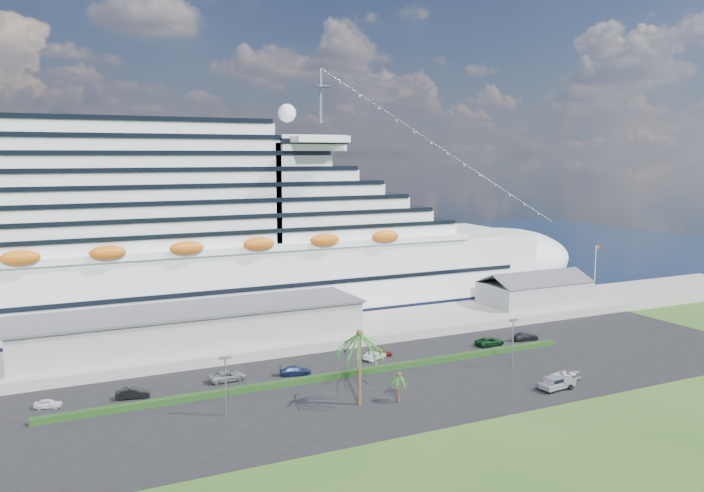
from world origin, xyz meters
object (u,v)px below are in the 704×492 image
cruise_ship (182,243)px  parked_car_3 (295,370)px  boat_trailer (567,375)px  pickup_truck (557,383)px

cruise_ship → parked_car_3: size_ratio=37.64×
parked_car_3 → boat_trailer: (36.71, -21.47, 0.41)m
pickup_truck → cruise_ship: bearing=121.3°
cruise_ship → pickup_truck: 80.20m
cruise_ship → parked_car_3: 47.20m
boat_trailer → pickup_truck: bearing=-152.6°
cruise_ship → boat_trailer: (44.86, -65.18, -15.43)m
parked_car_3 → pickup_truck: bearing=-111.2°
cruise_ship → pickup_truck: size_ratio=31.88×
pickup_truck → boat_trailer: (3.98, 2.07, 0.02)m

